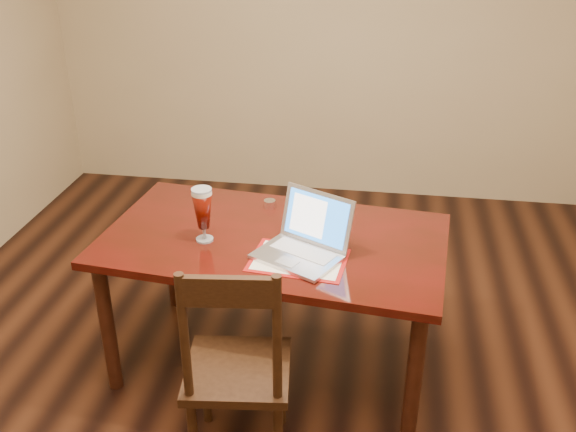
# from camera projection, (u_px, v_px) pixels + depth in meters

# --- Properties ---
(ground) EXTENTS (5.00, 5.00, 0.00)m
(ground) POSITION_uv_depth(u_px,v_px,m) (296.00, 401.00, 3.12)
(ground) COLOR black
(ground) RESTS_ON ground
(room_shell) EXTENTS (4.51, 5.01, 2.71)m
(room_shell) POSITION_uv_depth(u_px,v_px,m) (299.00, 32.00, 2.32)
(room_shell) COLOR tan
(room_shell) RESTS_ON ground
(dining_table) EXTENTS (1.69, 1.06, 1.02)m
(dining_table) POSITION_uv_depth(u_px,v_px,m) (273.00, 252.00, 3.07)
(dining_table) COLOR #430B08
(dining_table) RESTS_ON ground
(dining_chair) EXTENTS (0.47, 0.46, 1.01)m
(dining_chair) POSITION_uv_depth(u_px,v_px,m) (237.00, 370.00, 2.62)
(dining_chair) COLOR #331D0E
(dining_chair) RESTS_ON ground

